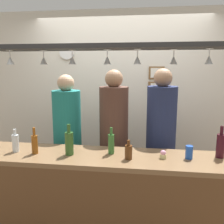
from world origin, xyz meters
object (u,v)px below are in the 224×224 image
at_px(bottle_beer_amber_tall, 35,144).
at_px(picture_frame_upper_small, 157,73).
at_px(drink_can, 189,152).
at_px(bottle_champagne_green, 69,143).
at_px(person_left_teal_shirt, 67,130).
at_px(person_right_navy_shirt, 161,130).
at_px(wall_clock, 67,52).
at_px(bottle_beer_green_import, 111,143).
at_px(bottle_wine_dark_red, 221,145).
at_px(person_middle_brown_shirt, 114,129).
at_px(bottle_soda_clear, 15,143).
at_px(bottle_beer_brown_stubby, 128,152).
at_px(cupcake, 163,155).
at_px(picture_frame_lower_pair, 159,88).

bearing_deg(bottle_beer_amber_tall, picture_frame_upper_small, 50.42).
bearing_deg(drink_can, bottle_champagne_green, -177.44).
relative_size(person_left_teal_shirt, person_right_navy_shirt, 0.96).
bearing_deg(wall_clock, bottle_beer_green_import, -57.43).
bearing_deg(drink_can, bottle_wine_dark_red, 13.96).
distance_m(person_middle_brown_shirt, bottle_champagne_green, 0.72).
bearing_deg(wall_clock, person_left_teal_shirt, -73.52).
bearing_deg(bottle_soda_clear, bottle_beer_brown_stubby, -2.50).
xyz_separation_m(person_left_teal_shirt, picture_frame_upper_small, (1.08, 0.80, 0.68)).
bearing_deg(bottle_beer_brown_stubby, bottle_beer_green_import, 145.17).
bearing_deg(bottle_wine_dark_red, bottle_beer_green_import, -177.90).
distance_m(person_right_navy_shirt, cupcake, 0.61).
distance_m(bottle_beer_green_import, picture_frame_upper_small, 1.56).
bearing_deg(bottle_beer_amber_tall, bottle_beer_brown_stubby, -1.33).
relative_size(person_left_teal_shirt, picture_frame_lower_pair, 5.67).
relative_size(drink_can, picture_frame_lower_pair, 0.41).
distance_m(bottle_beer_amber_tall, cupcake, 1.23).
height_order(person_right_navy_shirt, cupcake, person_right_navy_shirt).
height_order(bottle_beer_brown_stubby, wall_clock, wall_clock).
distance_m(bottle_beer_brown_stubby, bottle_beer_amber_tall, 0.91).
relative_size(person_left_teal_shirt, bottle_wine_dark_red, 5.67).
height_order(person_left_teal_shirt, person_right_navy_shirt, person_right_navy_shirt).
bearing_deg(bottle_beer_green_import, person_left_teal_shirt, 138.54).
relative_size(person_right_navy_shirt, bottle_champagne_green, 5.91).
height_order(bottle_beer_brown_stubby, bottle_champagne_green, bottle_champagne_green).
height_order(person_middle_brown_shirt, picture_frame_upper_small, picture_frame_upper_small).
height_order(bottle_wine_dark_red, bottle_beer_amber_tall, bottle_wine_dark_red).
bearing_deg(picture_frame_upper_small, bottle_beer_brown_stubby, -101.01).
relative_size(bottle_beer_brown_stubby, bottle_beer_amber_tall, 0.69).
bearing_deg(picture_frame_upper_small, person_middle_brown_shirt, -122.55).
distance_m(bottle_beer_amber_tall, picture_frame_upper_small, 1.99).
xyz_separation_m(person_right_navy_shirt, wall_clock, (-1.36, 0.79, 0.93)).
bearing_deg(bottle_beer_amber_tall, bottle_champagne_green, 2.90).
height_order(bottle_soda_clear, cupcake, bottle_soda_clear).
distance_m(person_middle_brown_shirt, picture_frame_lower_pair, 1.05).
bearing_deg(person_middle_brown_shirt, bottle_champagne_green, -118.69).
height_order(bottle_beer_amber_tall, bottle_beer_green_import, same).
xyz_separation_m(bottle_beer_green_import, picture_frame_upper_small, (0.46, 1.35, 0.65)).
distance_m(bottle_beer_amber_tall, wall_clock, 1.73).
distance_m(person_right_navy_shirt, bottle_beer_brown_stubby, 0.75).
xyz_separation_m(person_right_navy_shirt, picture_frame_upper_small, (-0.04, 0.80, 0.63)).
bearing_deg(bottle_soda_clear, bottle_wine_dark_red, 3.24).
relative_size(bottle_wine_dark_red, bottle_soda_clear, 1.30).
xyz_separation_m(bottle_soda_clear, picture_frame_upper_small, (1.41, 1.42, 0.66)).
xyz_separation_m(person_middle_brown_shirt, wall_clock, (-0.81, 0.79, 0.94)).
xyz_separation_m(person_left_teal_shirt, wall_clock, (-0.23, 0.79, 0.98)).
relative_size(bottle_wine_dark_red, bottle_beer_amber_tall, 1.15).
height_order(bottle_beer_brown_stubby, picture_frame_upper_small, picture_frame_upper_small).
relative_size(bottle_beer_brown_stubby, picture_frame_lower_pair, 0.60).
bearing_deg(bottle_soda_clear, picture_frame_lower_pair, 44.45).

